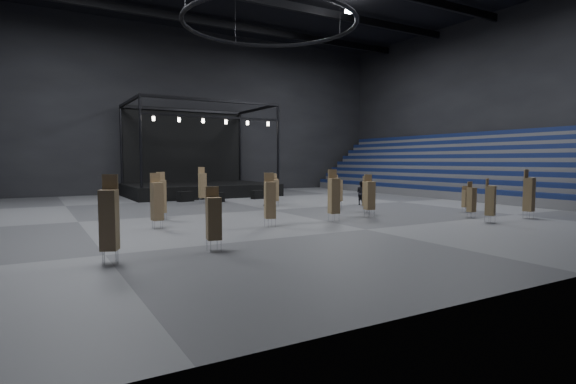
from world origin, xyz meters
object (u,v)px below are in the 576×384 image
chair_stack_12 (466,198)px  chair_stack_14 (271,188)px  man_center (267,201)px  chair_stack_3 (369,195)px  chair_stack_10 (157,200)px  flight_case_mid (217,197)px  chair_stack_1 (270,199)px  chair_stack_7 (275,190)px  chair_stack_4 (214,217)px  flight_case_right (258,195)px  flight_case_left (185,196)px  chair_stack_5 (202,185)px  chair_stack_9 (367,193)px  chair_stack_11 (338,190)px  stage (197,181)px  chair_stack_8 (109,218)px  chair_stack_15 (161,196)px  chair_stack_16 (490,200)px  crew_member (362,193)px  chair_stack_0 (334,195)px  chair_stack_6 (274,189)px  chair_stack_2 (529,194)px  chair_stack_13 (471,199)px

chair_stack_12 → chair_stack_14: bearing=132.3°
chair_stack_12 → man_center: bearing=166.3°
chair_stack_3 → chair_stack_10: bearing=-175.7°
flight_case_mid → chair_stack_14: (4.48, -1.48, 0.72)m
chair_stack_1 → chair_stack_7: bearing=75.8°
chair_stack_1 → chair_stack_4: bearing=-121.2°
flight_case_right → chair_stack_3: (0.24, -15.40, 0.99)m
flight_case_left → chair_stack_5: size_ratio=0.44×
chair_stack_1 → chair_stack_9: chair_stack_1 is taller
chair_stack_1 → chair_stack_11: bearing=50.2°
stage → chair_stack_8: 30.88m
chair_stack_3 → chair_stack_15: size_ratio=0.93×
chair_stack_7 → chair_stack_16: (6.41, -13.94, 0.01)m
crew_member → chair_stack_10: bearing=99.4°
chair_stack_0 → chair_stack_12: size_ratio=1.68×
chair_stack_8 → chair_stack_11: bearing=56.8°
flight_case_mid → chair_stack_12: (11.91, -15.82, 0.56)m
chair_stack_5 → chair_stack_16: (10.31, -19.25, -0.23)m
stage → chair_stack_6: bearing=-82.5°
chair_stack_3 → chair_stack_8: size_ratio=0.87×
chair_stack_9 → chair_stack_14: size_ratio=1.18×
chair_stack_2 → chair_stack_13: chair_stack_2 is taller
chair_stack_4 → chair_stack_15: 10.31m
chair_stack_11 → chair_stack_13: 9.72m
chair_stack_9 → chair_stack_5: bearing=112.3°
chair_stack_4 → chair_stack_12: size_ratio=1.39×
chair_stack_4 → chair_stack_7: chair_stack_4 is taller
flight_case_left → chair_stack_15: 12.06m
chair_stack_6 → chair_stack_10: chair_stack_10 is taller
chair_stack_3 → chair_stack_10: size_ratio=0.92×
stage → chair_stack_15: stage is taller
flight_case_right → chair_stack_2: size_ratio=0.40×
stage → chair_stack_10: stage is taller
chair_stack_0 → chair_stack_15: size_ratio=1.06×
chair_stack_14 → chair_stack_8: bearing=-133.4°
chair_stack_2 → chair_stack_11: chair_stack_2 is taller
chair_stack_4 → chair_stack_6: size_ratio=0.99×
chair_stack_8 → chair_stack_11: (17.76, 11.08, -0.25)m
chair_stack_9 → chair_stack_16: chair_stack_16 is taller
flight_case_mid → chair_stack_6: bearing=-62.0°
flight_case_mid → crew_member: size_ratio=0.63×
chair_stack_6 → chair_stack_11: size_ratio=1.03×
chair_stack_15 → man_center: (7.08, 0.10, -0.67)m
chair_stack_16 → man_center: 13.79m
flight_case_mid → chair_stack_1: bearing=-100.6°
chair_stack_6 → chair_stack_12: chair_stack_6 is taller
chair_stack_9 → chair_stack_16: size_ratio=0.99×
flight_case_right → chair_stack_16: size_ratio=0.47×
flight_case_left → chair_stack_0: 17.08m
stage → chair_stack_13: (8.85, -26.17, -0.31)m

